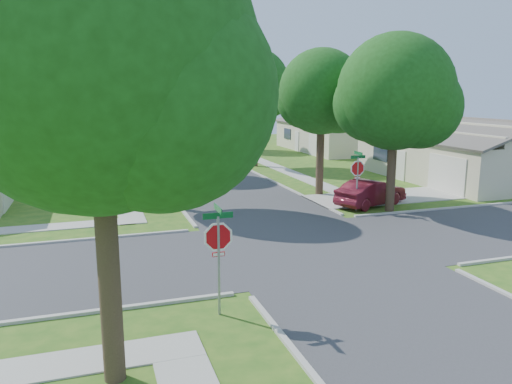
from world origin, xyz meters
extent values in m
plane|color=#2A5918|center=(0.00, 0.00, 0.00)|extent=(100.00, 100.00, 0.00)
cube|color=#333335|center=(0.00, 0.00, 0.00)|extent=(7.00, 100.00, 0.02)
cube|color=#9E9B91|center=(6.10, 26.00, 0.02)|extent=(1.20, 40.00, 0.04)
cube|color=#9E9B91|center=(-6.10, 26.00, 0.02)|extent=(1.20, 40.00, 0.04)
cube|color=#9E9B91|center=(7.90, 7.10, 0.03)|extent=(8.80, 3.60, 0.05)
cube|color=gray|center=(-4.70, -4.70, 1.35)|extent=(0.06, 0.06, 2.70)
cylinder|color=white|center=(-4.70, -4.70, 2.15)|extent=(1.05, 0.02, 1.05)
cylinder|color=#B90C12|center=(-4.70, -4.70, 2.15)|extent=(0.90, 0.03, 0.90)
cube|color=#B90C12|center=(-4.70, -4.70, 1.68)|extent=(0.34, 0.03, 0.12)
cube|color=white|center=(-4.70, -4.70, 1.68)|extent=(0.30, 0.03, 0.08)
cube|color=#0C5426|center=(-4.70, -4.70, 2.72)|extent=(0.80, 0.02, 0.16)
cube|color=#0C5426|center=(-4.70, -4.70, 2.90)|extent=(0.02, 0.80, 0.16)
cube|color=gray|center=(4.70, 4.70, 1.35)|extent=(0.06, 0.06, 2.70)
cylinder|color=white|center=(4.70, 4.70, 2.15)|extent=(1.05, 0.02, 1.05)
cylinder|color=#B90C12|center=(4.70, 4.70, 2.15)|extent=(0.90, 0.03, 0.90)
cube|color=#B90C12|center=(4.70, 4.70, 1.68)|extent=(0.34, 0.03, 0.12)
cube|color=white|center=(4.70, 4.70, 1.68)|extent=(0.30, 0.03, 0.08)
cube|color=#0C5426|center=(4.70, 4.70, 2.72)|extent=(0.80, 0.02, 0.16)
cube|color=#0C5426|center=(4.70, 4.70, 2.90)|extent=(0.02, 0.80, 0.16)
cylinder|color=#38281C|center=(4.70, 9.00, 1.98)|extent=(0.44, 0.44, 3.95)
sphere|color=#164310|center=(4.70, 9.00, 5.88)|extent=(4.80, 4.80, 4.80)
sphere|color=#164310|center=(5.54, 8.52, 5.28)|extent=(3.46, 3.46, 3.46)
sphere|color=#164310|center=(3.98, 9.60, 5.40)|extent=(3.26, 3.26, 3.26)
cylinder|color=#38281C|center=(4.70, 21.00, 2.15)|extent=(0.44, 0.44, 4.30)
sphere|color=#164310|center=(4.70, 21.00, 6.51)|extent=(5.40, 5.40, 5.40)
sphere|color=#164310|center=(5.65, 20.46, 5.84)|extent=(3.89, 3.89, 3.89)
sphere|color=#164310|center=(3.89, 21.68, 5.97)|extent=(3.67, 3.67, 3.67)
cylinder|color=#38281C|center=(4.70, 34.00, 2.10)|extent=(0.44, 0.44, 4.20)
sphere|color=#164310|center=(4.70, 34.00, 6.22)|extent=(5.00, 5.00, 5.00)
sphere|color=#164310|center=(5.58, 33.50, 5.60)|extent=(3.60, 3.60, 3.60)
sphere|color=#164310|center=(3.95, 34.62, 5.72)|extent=(3.40, 3.40, 3.40)
cylinder|color=#38281C|center=(-4.70, 9.00, 2.12)|extent=(0.44, 0.44, 4.25)
sphere|color=#164310|center=(-4.70, 9.00, 6.37)|extent=(5.20, 5.20, 5.20)
sphere|color=#164310|center=(-3.79, 8.48, 5.72)|extent=(3.74, 3.74, 3.74)
sphere|color=#164310|center=(-5.48, 9.65, 5.85)|extent=(3.54, 3.54, 3.54)
cylinder|color=#38281C|center=(-4.70, 21.00, 2.22)|extent=(0.44, 0.44, 4.44)
sphere|color=#164310|center=(-4.70, 21.00, 6.76)|extent=(5.60, 5.60, 5.60)
sphere|color=#164310|center=(-3.72, 20.44, 6.06)|extent=(4.03, 4.03, 4.03)
sphere|color=#164310|center=(-5.54, 21.70, 6.20)|extent=(3.81, 3.81, 3.81)
cylinder|color=#38281C|center=(-4.70, 34.00, 1.95)|extent=(0.44, 0.44, 3.90)
sphere|color=#164310|center=(-4.70, 34.00, 5.74)|extent=(4.60, 4.60, 4.60)
sphere|color=#164310|center=(-3.90, 33.54, 5.16)|extent=(3.31, 3.31, 3.31)
sphere|color=#164310|center=(-5.39, 34.58, 5.28)|extent=(3.13, 3.13, 3.13)
cylinder|color=#38281C|center=(-7.50, -7.00, 2.02)|extent=(0.44, 0.44, 4.04)
sphere|color=#164310|center=(-7.50, -7.00, 6.55)|extent=(6.00, 6.00, 6.00)
sphere|color=#164310|center=(-6.45, -7.60, 5.80)|extent=(4.32, 4.32, 4.32)
sphere|color=#164310|center=(-8.40, -6.25, 5.95)|extent=(4.08, 4.08, 4.08)
cylinder|color=#38281C|center=(6.30, 4.20, 1.77)|extent=(0.44, 0.44, 3.54)
sphere|color=#164310|center=(6.30, 4.20, 5.86)|extent=(5.60, 5.60, 5.60)
sphere|color=#164310|center=(7.28, 3.64, 5.16)|extent=(4.03, 4.03, 4.03)
sphere|color=#164310|center=(5.46, 4.90, 5.30)|extent=(3.81, 3.81, 3.81)
cube|color=beige|center=(16.00, 11.00, 1.40)|extent=(8.00, 13.00, 2.80)
cube|color=#4E4843|center=(18.00, 11.00, 3.45)|extent=(4.42, 13.60, 1.56)
cube|color=#4E4843|center=(14.00, 11.00, 3.45)|extent=(4.42, 13.60, 1.56)
cube|color=silver|center=(11.97, 7.10, 1.10)|extent=(0.06, 3.20, 2.20)
cube|color=silver|center=(11.97, 11.65, 1.00)|extent=(0.06, 0.90, 2.00)
cube|color=#1E2633|center=(11.97, 14.25, 1.55)|extent=(0.06, 1.80, 1.10)
cube|color=beige|center=(16.00, 29.00, 1.40)|extent=(8.00, 13.00, 2.80)
cube|color=#4E4843|center=(18.00, 29.00, 3.45)|extent=(4.42, 13.60, 1.56)
cube|color=#4E4843|center=(14.00, 29.00, 3.45)|extent=(4.42, 13.60, 1.56)
cube|color=silver|center=(11.97, 25.10, 1.10)|extent=(0.06, 3.20, 2.20)
cube|color=silver|center=(11.97, 29.65, 1.00)|extent=(0.06, 0.90, 2.00)
cube|color=#1E2633|center=(11.97, 32.25, 1.55)|extent=(0.06, 1.80, 1.10)
cube|color=silver|center=(-11.97, 11.10, 1.10)|extent=(0.06, 3.20, 2.20)
cube|color=silver|center=(-11.97, 15.65, 1.00)|extent=(0.06, 0.90, 2.00)
cube|color=#1E2633|center=(-11.97, 18.25, 1.55)|extent=(0.06, 1.80, 1.10)
cube|color=#4E4843|center=(-14.00, 32.00, 3.45)|extent=(4.42, 13.60, 1.56)
cube|color=silver|center=(-11.97, 28.10, 1.10)|extent=(0.06, 3.20, 2.20)
cube|color=silver|center=(-11.97, 32.65, 1.00)|extent=(0.06, 0.90, 2.00)
cube|color=#1E2633|center=(-11.97, 35.25, 1.55)|extent=(0.06, 1.80, 1.10)
imported|color=#58121D|center=(6.00, 5.50, 0.70)|extent=(4.48, 2.92, 1.40)
imported|color=black|center=(3.20, 25.38, 0.69)|extent=(1.75, 4.08, 1.37)
imported|color=black|center=(-1.20, 40.90, 0.71)|extent=(2.23, 4.99, 1.42)
camera|label=1|loc=(-7.66, -16.82, 5.83)|focal=35.00mm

